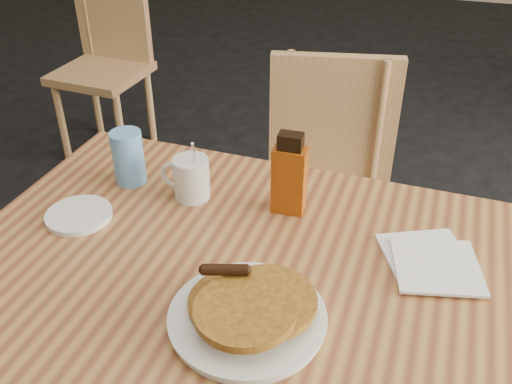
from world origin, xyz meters
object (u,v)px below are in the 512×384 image
main_table (253,282)px  syrup_bottle (289,176)px  blue_tumbler (128,157)px  chair_wall_extra (107,48)px  coffee_mug (190,177)px  pancake_plate (248,312)px  chair_main_far (324,175)px

main_table → syrup_bottle: (0.02, 0.20, 0.13)m
main_table → blue_tumbler: bearing=150.3°
chair_wall_extra → syrup_bottle: bearing=-42.9°
chair_wall_extra → blue_tumbler: bearing=-52.6°
chair_wall_extra → coffee_mug: coffee_mug is taller
chair_wall_extra → pancake_plate: bearing=-48.7°
pancake_plate → syrup_bottle: syrup_bottle is taller
chair_main_far → coffee_mug: 0.65m
pancake_plate → coffee_mug: 0.40m
coffee_mug → blue_tumbler: coffee_mug is taller
coffee_mug → syrup_bottle: size_ratio=0.81×
chair_main_far → blue_tumbler: size_ratio=7.01×
main_table → coffee_mug: coffee_mug is taller
chair_main_far → syrup_bottle: 0.62m
main_table → pancake_plate: bearing=-76.2°
pancake_plate → syrup_bottle: (-0.02, 0.34, 0.06)m
coffee_mug → chair_main_far: bearing=84.0°
pancake_plate → coffee_mug: size_ratio=1.79×
main_table → chair_main_far: (0.01, 0.73, -0.19)m
chair_wall_extra → blue_tumbler: blue_tumbler is taller
pancake_plate → coffee_mug: (-0.23, 0.33, 0.02)m
main_table → chair_wall_extra: size_ratio=1.40×
blue_tumbler → chair_wall_extra: bearing=122.2°
chair_main_far → blue_tumbler: bearing=-135.3°
chair_main_far → pancake_plate: (0.02, -0.87, 0.25)m
syrup_bottle → blue_tumbler: syrup_bottle is taller
chair_main_far → blue_tumbler: (-0.37, -0.52, 0.29)m
chair_main_far → coffee_mug: (-0.21, -0.54, 0.28)m
main_table → coffee_mug: 0.29m
coffee_mug → pancake_plate: bearing=-39.3°
chair_wall_extra → coffee_mug: size_ratio=5.88×
chair_wall_extra → main_table: bearing=-47.1°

